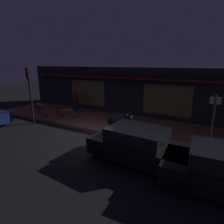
{
  "coord_description": "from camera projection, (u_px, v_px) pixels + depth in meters",
  "views": [
    {
      "loc": [
        5.86,
        -7.29,
        3.88
      ],
      "look_at": [
        0.5,
        2.4,
        0.95
      ],
      "focal_mm": 29.78,
      "sensor_mm": 36.0,
      "label": 1
    }
  ],
  "objects": [
    {
      "name": "person_photographer",
      "position": [
        76.0,
        100.0,
        14.78
      ],
      "size": [
        0.62,
        0.42,
        1.67
      ],
      "color": "#28232D",
      "rests_on": "sidewalk_slab"
    },
    {
      "name": "traffic_light_pole",
      "position": [
        30.0,
        86.0,
        11.63
      ],
      "size": [
        0.24,
        0.33,
        3.6
      ],
      "color": "black",
      "rests_on": "ground_plane"
    },
    {
      "name": "parked_car_far",
      "position": [
        139.0,
        146.0,
        7.35
      ],
      "size": [
        4.22,
        2.07,
        1.42
      ],
      "color": "black",
      "rests_on": "ground_plane"
    },
    {
      "name": "bicycle_extra",
      "position": [
        67.0,
        112.0,
        13.1
      ],
      "size": [
        1.61,
        0.57,
        0.91
      ],
      "color": "black",
      "rests_on": "sidewalk_slab"
    },
    {
      "name": "storefront_building",
      "position": [
        131.0,
        90.0,
        14.84
      ],
      "size": [
        18.0,
        3.3,
        3.6
      ],
      "color": "black",
      "rests_on": "ground_plane"
    },
    {
      "name": "bicycle_parked",
      "position": [
        41.0,
        111.0,
        13.53
      ],
      "size": [
        1.64,
        0.43,
        0.91
      ],
      "color": "black",
      "rests_on": "sidewalk_slab"
    },
    {
      "name": "sign_post",
      "position": [
        213.0,
        118.0,
        8.22
      ],
      "size": [
        0.44,
        0.09,
        2.4
      ],
      "color": "#47474C",
      "rests_on": "sidewalk_slab"
    },
    {
      "name": "ground_plane",
      "position": [
        82.0,
        138.0,
        9.9
      ],
      "size": [
        60.0,
        60.0,
        0.0
      ],
      "primitive_type": "plane",
      "color": "black"
    },
    {
      "name": "motorcycle",
      "position": [
        121.0,
        120.0,
        10.86
      ],
      "size": [
        1.7,
        0.55,
        0.97
      ],
      "color": "black",
      "rests_on": "sidewalk_slab"
    },
    {
      "name": "sidewalk_slab",
      "position": [
        110.0,
        122.0,
        12.42
      ],
      "size": [
        18.0,
        4.0,
        0.15
      ],
      "primitive_type": "cube",
      "color": "brown",
      "rests_on": "ground_plane"
    }
  ]
}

